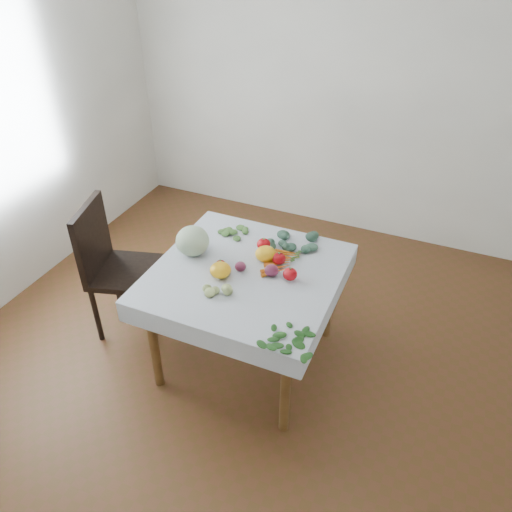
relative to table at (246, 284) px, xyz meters
The scene contains 19 objects.
ground 0.65m from the table, ahead, with size 4.00×4.00×0.00m, color brown.
back_wall 2.12m from the table, 90.00° to the left, with size 4.00×0.04×2.70m, color white.
table is the anchor object (origin of this frame).
tablecloth 0.10m from the table, ahead, with size 1.12×1.12×0.01m, color white.
chair 1.01m from the table, behind, with size 0.56×0.56×1.00m.
cabbage 0.44m from the table, behind, with size 0.21×0.21×0.19m, color #B0C7A6.
tomato_a 0.30m from the table, 88.62° to the left, with size 0.09×0.09×0.08m, color #B20B13.
tomato_b 0.26m from the table, 45.17° to the left, with size 0.09×0.09×0.08m, color #B20B13.
tomato_c 0.21m from the table, 165.14° to the right, with size 0.07×0.07×0.06m, color #B20B13.
tomato_d 0.31m from the table, ahead, with size 0.09×0.09×0.08m, color #B20B13.
heirloom_back 0.23m from the table, 68.06° to the left, with size 0.13×0.13×0.09m, color yellow.
heirloom_front 0.22m from the table, 139.49° to the right, with size 0.13×0.13×0.09m, color yellow.
onion_a 0.21m from the table, ahead, with size 0.09×0.09×0.07m, color #621C3B.
onion_b 0.14m from the table, behind, with size 0.07×0.07×0.06m, color #621C3B.
tomatillo_cluster 0.31m from the table, 103.47° to the right, with size 0.17×0.11×0.05m.
carrot_bunch 0.26m from the table, 44.43° to the left, with size 0.18×0.33×0.03m.
kale_bunch 0.44m from the table, 65.78° to the left, with size 0.32×0.28×0.04m.
basil_bunch 0.65m from the table, 44.84° to the right, with size 0.26×0.23×0.01m.
dill_bunch 0.43m from the table, 127.46° to the left, with size 0.24×0.19×0.03m.
Camera 1 is at (1.03, -2.23, 2.61)m, focal length 35.00 mm.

